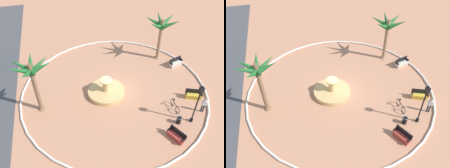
% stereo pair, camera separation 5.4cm
% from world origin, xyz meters
% --- Properties ---
extents(ground_plane, '(80.00, 80.00, 0.00)m').
position_xyz_m(ground_plane, '(0.00, 0.00, 0.00)').
color(ground_plane, tan).
extents(plaza_curb, '(18.61, 18.61, 0.20)m').
position_xyz_m(plaza_curb, '(0.00, 0.00, 0.10)').
color(plaza_curb, silver).
rests_on(plaza_curb, ground).
extents(fountain, '(3.69, 3.69, 1.78)m').
position_xyz_m(fountain, '(-0.20, 0.90, 0.28)').
color(fountain, tan).
rests_on(fountain, ground).
extents(palm_tree_near_fountain, '(3.88, 3.74, 5.25)m').
position_xyz_m(palm_tree_near_fountain, '(4.35, -6.35, 3.96)').
color(palm_tree_near_fountain, '#8E6B4C').
rests_on(palm_tree_near_fountain, ground).
extents(palm_tree_by_curb, '(3.61, 3.63, 5.48)m').
position_xyz_m(palm_tree_by_curb, '(-0.79, 7.27, 4.29)').
color(palm_tree_by_curb, brown).
rests_on(palm_tree_by_curb, ground).
extents(bench_east, '(1.65, 1.17, 1.00)m').
position_xyz_m(bench_east, '(-6.88, -3.52, 0.35)').
color(bench_east, '#B73D33').
rests_on(bench_east, ground).
extents(bench_west, '(1.06, 1.67, 1.00)m').
position_xyz_m(bench_west, '(-2.85, -7.24, 0.35)').
color(bench_west, gold).
rests_on(bench_west, ground).
extents(bench_north, '(0.94, 1.68, 1.00)m').
position_xyz_m(bench_north, '(2.40, -7.82, 0.35)').
color(bench_north, beige).
rests_on(bench_north, ground).
extents(lamppost, '(0.32, 0.32, 4.24)m').
position_xyz_m(lamppost, '(-5.47, -5.68, 2.48)').
color(lamppost, black).
rests_on(lamppost, ground).
extents(trash_bin, '(0.46, 0.46, 0.73)m').
position_xyz_m(trash_bin, '(-5.40, -4.47, 0.39)').
color(trash_bin, black).
rests_on(trash_bin, ground).
extents(bicycle_red_frame, '(1.72, 0.44, 0.94)m').
position_xyz_m(bicycle_red_frame, '(-3.74, -4.87, 0.38)').
color(bicycle_red_frame, black).
rests_on(bicycle_red_frame, ground).
extents(person_cyclist_photo, '(0.34, 0.48, 1.66)m').
position_xyz_m(person_cyclist_photo, '(-4.65, -7.18, 0.93)').
color(person_cyclist_photo, '#33333D').
rests_on(person_cyclist_photo, ground).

